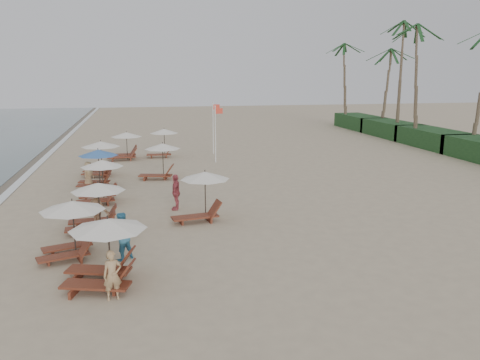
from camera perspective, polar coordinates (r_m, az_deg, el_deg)
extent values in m
plane|color=tan|center=(18.90, 0.88, -7.99)|extent=(160.00, 160.00, 0.00)
cube|color=white|center=(29.01, -26.01, -1.97)|extent=(0.50, 140.00, 0.02)
cube|color=#193D1C|center=(47.40, 21.55, 4.54)|extent=(3.20, 8.00, 1.60)
cube|color=#193D1C|center=(53.78, 17.20, 5.69)|extent=(3.20, 8.00, 1.60)
cube|color=#193D1C|center=(60.42, 13.79, 6.57)|extent=(3.20, 8.00, 1.60)
cylinder|color=brown|center=(44.33, 25.79, 9.03)|extent=(0.36, 0.36, 9.80)
cylinder|color=brown|center=(47.59, 20.27, 10.12)|extent=(0.36, 0.36, 10.60)
cylinder|color=brown|center=(52.52, 18.13, 10.85)|extent=(0.36, 0.36, 11.40)
cylinder|color=brown|center=(57.54, 16.26, 9.86)|extent=(0.36, 0.36, 9.00)
cylinder|color=brown|center=(61.42, 12.49, 10.56)|extent=(0.36, 0.36, 9.80)
cylinder|color=black|center=(16.05, -14.94, -8.22)|extent=(0.05, 0.05, 2.10)
cone|color=silver|center=(15.75, -15.13, -4.98)|extent=(2.42, 2.42, 0.35)
cylinder|color=black|center=(18.79, -18.74, -5.54)|extent=(0.05, 0.05, 2.03)
cone|color=silver|center=(18.54, -18.94, -2.84)|extent=(2.32, 2.32, 0.35)
cylinder|color=black|center=(21.64, -16.05, -3.07)|extent=(0.05, 0.05, 1.98)
cone|color=silver|center=(21.43, -16.19, -0.77)|extent=(2.27, 2.27, 0.35)
cylinder|color=black|center=(26.11, -15.65, -0.23)|extent=(0.05, 0.05, 2.16)
cone|color=silver|center=(25.92, -15.78, 1.88)|extent=(2.15, 2.15, 0.35)
cylinder|color=black|center=(29.69, -16.08, 1.23)|extent=(0.05, 0.05, 2.15)
cone|color=#3A68AB|center=(29.52, -16.19, 3.08)|extent=(2.27, 2.27, 0.35)
cylinder|color=black|center=(32.93, -15.81, 2.34)|extent=(0.05, 0.05, 2.19)
cone|color=silver|center=(32.78, -15.92, 4.05)|extent=(2.44, 2.44, 0.35)
cylinder|color=black|center=(38.86, -13.02, 3.85)|extent=(0.05, 0.05, 2.02)
cone|color=silver|center=(38.74, -13.09, 5.18)|extent=(2.36, 2.36, 0.35)
cylinder|color=black|center=(22.31, -4.06, -1.93)|extent=(0.05, 0.05, 2.15)
cone|color=silver|center=(22.09, -4.10, 0.53)|extent=(2.24, 2.24, 0.35)
cylinder|color=black|center=(31.41, -8.94, 2.16)|extent=(0.05, 0.05, 2.15)
cone|color=silver|center=(31.25, -9.00, 3.92)|extent=(2.24, 2.24, 0.35)
cylinder|color=black|center=(39.45, -8.78, 4.24)|extent=(0.05, 0.05, 2.15)
cone|color=silver|center=(39.33, -8.83, 5.65)|extent=(2.24, 2.24, 0.35)
imported|color=tan|center=(15.15, -14.63, -10.67)|extent=(0.60, 0.45, 1.51)
imported|color=teal|center=(18.07, -13.68, -6.39)|extent=(1.08, 1.02, 1.75)
imported|color=#886345|center=(21.99, -16.23, -3.04)|extent=(1.35, 1.29, 1.84)
imported|color=#B54851|center=(24.09, -7.46, -1.39)|extent=(0.68, 1.11, 1.77)
imported|color=tan|center=(29.79, -17.22, 0.60)|extent=(0.81, 0.90, 1.55)
cylinder|color=silver|center=(36.35, -2.88, 5.33)|extent=(0.08, 0.08, 4.22)
cube|color=red|center=(36.22, -2.47, 8.03)|extent=(0.55, 0.02, 0.40)
cylinder|color=silver|center=(40.33, -3.15, 6.05)|extent=(0.08, 0.08, 4.25)
cube|color=red|center=(40.22, -2.78, 8.50)|extent=(0.55, 0.02, 0.40)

